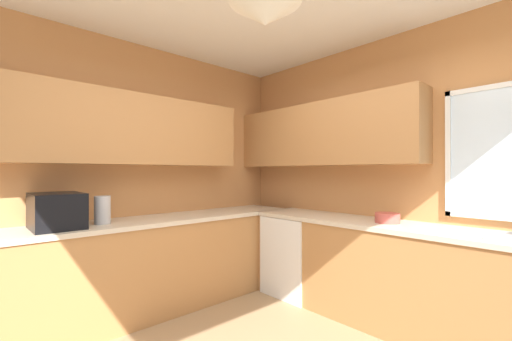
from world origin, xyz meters
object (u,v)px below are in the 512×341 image
(bowl, at_px, (387,218))
(microwave, at_px, (57,211))
(dishwasher, at_px, (297,254))
(kettle, at_px, (102,210))

(bowl, bearing_deg, microwave, -126.72)
(dishwasher, distance_m, bowl, 1.17)
(kettle, distance_m, bowl, 2.57)
(microwave, height_order, kettle, microwave)
(dishwasher, distance_m, microwave, 2.43)
(dishwasher, bearing_deg, bowl, 1.65)
(dishwasher, distance_m, kettle, 2.10)
(kettle, xyz_separation_m, bowl, (1.68, 1.93, -0.08))
(kettle, height_order, bowl, kettle)
(dishwasher, xyz_separation_m, kettle, (-0.64, -1.90, 0.60))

